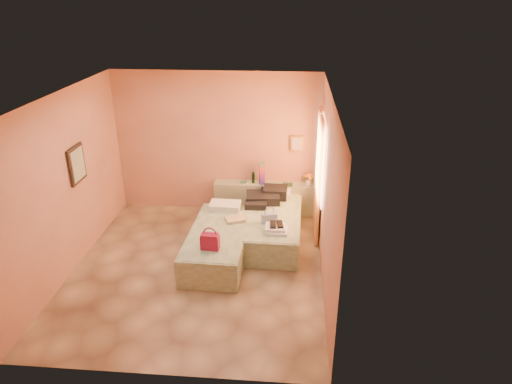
# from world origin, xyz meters

# --- Properties ---
(ground) EXTENTS (4.50, 4.50, 0.00)m
(ground) POSITION_xyz_m (0.00, 0.00, 0.00)
(ground) COLOR tan
(ground) RESTS_ON ground
(room_walls) EXTENTS (4.02, 4.51, 2.81)m
(room_walls) POSITION_xyz_m (0.21, 0.57, 1.79)
(room_walls) COLOR tan
(room_walls) RESTS_ON ground
(headboard_ledge) EXTENTS (2.05, 0.30, 0.65)m
(headboard_ledge) POSITION_xyz_m (0.98, 2.10, 0.33)
(headboard_ledge) COLOR #99A284
(headboard_ledge) RESTS_ON ground
(bed_left) EXTENTS (0.96, 2.03, 0.50)m
(bed_left) POSITION_xyz_m (0.28, 0.40, 0.25)
(bed_left) COLOR beige
(bed_left) RESTS_ON ground
(bed_right) EXTENTS (0.96, 2.03, 0.50)m
(bed_right) POSITION_xyz_m (1.18, 1.05, 0.25)
(bed_right) COLOR beige
(bed_right) RESTS_ON ground
(water_bottle) EXTENTS (0.07, 0.07, 0.22)m
(water_bottle) POSITION_xyz_m (0.72, 2.09, 0.76)
(water_bottle) COLOR #153B1D
(water_bottle) RESTS_ON headboard_ledge
(rainbow_box) EXTENTS (0.12, 0.12, 0.44)m
(rainbow_box) POSITION_xyz_m (0.89, 2.07, 0.87)
(rainbow_box) COLOR maroon
(rainbow_box) RESTS_ON headboard_ledge
(small_dish) EXTENTS (0.14, 0.14, 0.03)m
(small_dish) POSITION_xyz_m (0.52, 2.10, 0.67)
(small_dish) COLOR #47835E
(small_dish) RESTS_ON headboard_ledge
(green_book) EXTENTS (0.20, 0.15, 0.03)m
(green_book) POSITION_xyz_m (1.40, 2.03, 0.67)
(green_book) COLOR #234228
(green_book) RESTS_ON headboard_ledge
(flower_vase) EXTENTS (0.22, 0.22, 0.28)m
(flower_vase) POSITION_xyz_m (1.81, 2.11, 0.79)
(flower_vase) COLOR silver
(flower_vase) RESTS_ON headboard_ledge
(magenta_handbag) EXTENTS (0.29, 0.18, 0.26)m
(magenta_handbag) POSITION_xyz_m (0.26, -0.18, 0.63)
(magenta_handbag) COLOR maroon
(magenta_handbag) RESTS_ON bed_left
(khaki_garment) EXTENTS (0.39, 0.36, 0.05)m
(khaki_garment) POSITION_xyz_m (0.52, 0.76, 0.53)
(khaki_garment) COLOR tan
(khaki_garment) RESTS_ON bed_left
(clothes_pile) EXTENTS (0.73, 0.73, 0.20)m
(clothes_pile) POSITION_xyz_m (1.00, 1.57, 0.60)
(clothes_pile) COLOR black
(clothes_pile) RESTS_ON bed_right
(blue_handbag) EXTENTS (0.29, 0.19, 0.17)m
(blue_handbag) POSITION_xyz_m (1.12, 0.74, 0.59)
(blue_handbag) COLOR #3E5E95
(blue_handbag) RESTS_ON bed_right
(towel_stack) EXTENTS (0.36, 0.31, 0.10)m
(towel_stack) POSITION_xyz_m (1.26, 0.42, 0.55)
(towel_stack) COLOR white
(towel_stack) RESTS_ON bed_right
(sandal_pair) EXTENTS (0.20, 0.26, 0.03)m
(sandal_pair) POSITION_xyz_m (1.25, 0.47, 0.61)
(sandal_pair) COLOR black
(sandal_pair) RESTS_ON towel_stack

